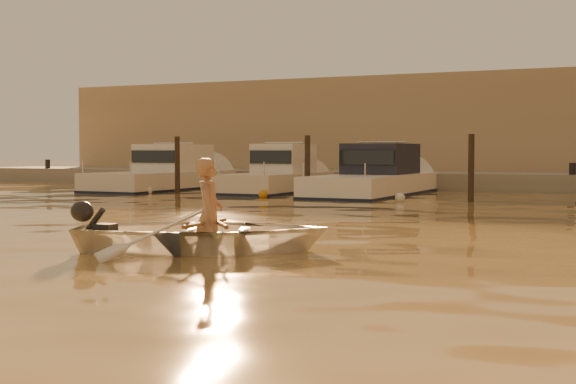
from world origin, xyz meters
The scene contains 17 objects.
ground_plane centered at (0.00, 0.00, 0.00)m, with size 160.00×160.00×0.00m, color olive.
dinghy centered at (-1.27, 0.45, 0.27)m, with size 2.70×3.78×0.78m, color silver.
person centered at (-1.17, 0.49, 0.55)m, with size 0.62×0.41×1.70m, color #A17350.
outboard_motor centered at (-2.64, -0.16, 0.28)m, with size 0.90×0.40×0.70m, color black, non-canonical shape.
oar_port centered at (-1.04, 0.55, 0.42)m, with size 0.06×0.06×2.10m, color olive.
oar_starboard centered at (-1.22, 0.47, 0.42)m, with size 0.06×0.06×2.10m, color brown.
moored_boat_0 centered at (-12.59, 16.00, 0.62)m, with size 2.56×8.05×1.75m, color silver, non-canonical shape.
moored_boat_1 centered at (-7.68, 16.00, 0.62)m, with size 2.14×6.41×1.75m, color beige, non-canonical shape.
moored_boat_2 centered at (-4.01, 16.00, 0.62)m, with size 2.50×8.31×1.75m, color white, non-canonical shape.
piling_0 centered at (-10.50, 13.80, 0.90)m, with size 0.18×0.18×2.20m, color #2D2319.
piling_1 centered at (-5.50, 13.80, 0.90)m, with size 0.18×0.18×2.20m, color #2D2319.
piling_2 centered at (-0.20, 13.80, 0.90)m, with size 0.18×0.18×2.20m, color #2D2319.
fender_a centered at (-11.39, 13.29, 0.10)m, with size 0.30×0.30×0.30m, color silver.
fender_b centered at (-6.73, 13.06, 0.10)m, with size 0.30×0.30×0.30m, color #C47D17.
fender_c centered at (-2.14, 13.05, 0.10)m, with size 0.30×0.30×0.30m, color silver.
quay centered at (0.00, 21.50, 0.15)m, with size 52.00×4.00×1.00m, color gray.
waterfront_building centered at (0.00, 27.00, 2.40)m, with size 46.00×7.00×4.80m, color #9E8466.
Camera 1 is at (5.09, -9.88, 1.52)m, focal length 50.00 mm.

